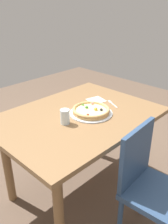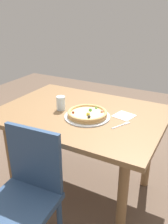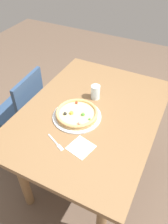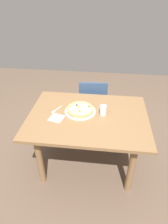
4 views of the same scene
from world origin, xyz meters
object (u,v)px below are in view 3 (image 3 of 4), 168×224
(chair_near, at_px, (22,111))
(napkin, at_px, (81,147))
(pizza, at_px, (77,113))
(drinking_glass, at_px, (95,92))
(fork, at_px, (57,143))
(dining_table, at_px, (91,122))
(plate, at_px, (77,116))

(chair_near, relative_size, napkin, 6.26)
(pizza, height_order, drinking_glass, drinking_glass)
(fork, bearing_deg, dining_table, 105.96)
(chair_near, xyz_separation_m, napkin, (0.33, 0.78, 0.28))
(dining_table, xyz_separation_m, napkin, (0.33, 0.09, 0.11))
(plate, relative_size, pizza, 1.15)
(dining_table, xyz_separation_m, fork, (0.37, -0.06, 0.11))
(dining_table, relative_size, plate, 3.76)
(pizza, xyz_separation_m, drinking_glass, (-0.25, 0.03, 0.03))
(napkin, bearing_deg, dining_table, -165.16)
(chair_near, bearing_deg, napkin, -117.09)
(plate, relative_size, fork, 2.22)
(fork, bearing_deg, chair_near, 174.84)
(dining_table, relative_size, pizza, 4.33)
(chair_near, bearing_deg, fork, -124.76)
(dining_table, xyz_separation_m, chair_near, (-0.00, -0.69, -0.17))
(dining_table, bearing_deg, napkin, 14.84)
(chair_near, xyz_separation_m, fork, (0.37, 0.63, 0.28))
(chair_near, height_order, fork, chair_near)
(pizza, bearing_deg, napkin, 33.01)
(drinking_glass, relative_size, napkin, 0.80)
(drinking_glass, bearing_deg, chair_near, -76.47)
(chair_near, height_order, drinking_glass, chair_near)
(pizza, distance_m, fork, 0.28)
(plate, relative_size, napkin, 2.47)
(dining_table, bearing_deg, drinking_glass, -166.32)
(dining_table, distance_m, plate, 0.16)
(drinking_glass, distance_m, napkin, 0.51)
(dining_table, distance_m, fork, 0.39)
(plate, xyz_separation_m, fork, (0.28, 0.00, -0.00))
(pizza, bearing_deg, plate, -172.41)
(dining_table, relative_size, napkin, 9.27)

